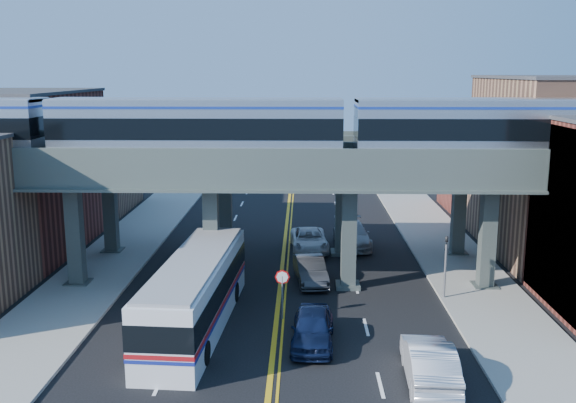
# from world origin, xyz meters

# --- Properties ---
(ground) EXTENTS (120.00, 120.00, 0.00)m
(ground) POSITION_xyz_m (0.00, 0.00, 0.00)
(ground) COLOR black
(ground) RESTS_ON ground
(sidewalk_west) EXTENTS (5.00, 70.00, 0.16)m
(sidewalk_west) POSITION_xyz_m (-11.50, 10.00, 0.08)
(sidewalk_west) COLOR gray
(sidewalk_west) RESTS_ON ground
(sidewalk_east) EXTENTS (5.00, 70.00, 0.16)m
(sidewalk_east) POSITION_xyz_m (11.50, 10.00, 0.08)
(sidewalk_east) COLOR gray
(sidewalk_east) RESTS_ON ground
(building_west_b) EXTENTS (8.00, 14.00, 11.00)m
(building_west_b) POSITION_xyz_m (-18.50, 16.00, 5.50)
(building_west_b) COLOR brown
(building_west_b) RESTS_ON ground
(building_west_c) EXTENTS (8.00, 10.00, 8.00)m
(building_west_c) POSITION_xyz_m (-18.50, 29.00, 4.00)
(building_west_c) COLOR brown
(building_west_c) RESTS_ON ground
(building_east_b) EXTENTS (8.00, 14.00, 12.00)m
(building_east_b) POSITION_xyz_m (18.50, 16.00, 6.00)
(building_east_b) COLOR brown
(building_east_b) RESTS_ON ground
(building_east_c) EXTENTS (8.00, 10.00, 9.00)m
(building_east_c) POSITION_xyz_m (18.50, 29.00, 4.50)
(building_east_c) COLOR brown
(building_east_c) RESTS_ON ground
(mural_panel) EXTENTS (0.10, 9.50, 9.50)m
(mural_panel) POSITION_xyz_m (14.55, 4.00, 4.75)
(mural_panel) COLOR teal
(mural_panel) RESTS_ON ground
(elevated_viaduct_near) EXTENTS (52.00, 3.60, 7.40)m
(elevated_viaduct_near) POSITION_xyz_m (0.00, 8.00, 6.47)
(elevated_viaduct_near) COLOR #39423F
(elevated_viaduct_near) RESTS_ON ground
(elevated_viaduct_far) EXTENTS (52.00, 3.60, 7.40)m
(elevated_viaduct_far) POSITION_xyz_m (0.00, 15.00, 6.47)
(elevated_viaduct_far) COLOR #39423F
(elevated_viaduct_far) RESTS_ON ground
(transit_train) EXTENTS (50.23, 3.15, 3.68)m
(transit_train) POSITION_xyz_m (-4.62, 8.00, 9.39)
(transit_train) COLOR black
(transit_train) RESTS_ON elevated_viaduct_near
(stop_sign) EXTENTS (0.76, 0.09, 2.63)m
(stop_sign) POSITION_xyz_m (0.30, 3.00, 1.76)
(stop_sign) COLOR slate
(stop_sign) RESTS_ON ground
(traffic_signal) EXTENTS (0.15, 0.18, 4.10)m
(traffic_signal) POSITION_xyz_m (9.20, 6.00, 2.30)
(traffic_signal) COLOR slate
(traffic_signal) RESTS_ON ground
(transit_bus) EXTENTS (3.69, 13.22, 3.36)m
(transit_bus) POSITION_xyz_m (-3.94, 1.91, 1.73)
(transit_bus) COLOR white
(transit_bus) RESTS_ON ground
(car_lane_a) EXTENTS (2.18, 4.90, 1.64)m
(car_lane_a) POSITION_xyz_m (1.80, -0.10, 0.82)
(car_lane_a) COLOR #0F1939
(car_lane_a) RESTS_ON ground
(car_lane_b) EXTENTS (2.23, 4.90, 1.56)m
(car_lane_b) POSITION_xyz_m (1.80, 8.78, 0.78)
(car_lane_b) COLOR #2A2A2C
(car_lane_b) RESTS_ON ground
(car_lane_c) EXTENTS (2.84, 5.52, 1.49)m
(car_lane_c) POSITION_xyz_m (1.80, 15.97, 0.75)
(car_lane_c) COLOR silver
(car_lane_c) RESTS_ON ground
(car_lane_d) EXTENTS (2.72, 6.00, 1.70)m
(car_lane_d) POSITION_xyz_m (4.91, 17.19, 0.85)
(car_lane_d) COLOR #99999D
(car_lane_d) RESTS_ON ground
(car_parked_curb) EXTENTS (2.11, 5.44, 1.77)m
(car_parked_curb) POSITION_xyz_m (6.50, -3.71, 0.88)
(car_parked_curb) COLOR silver
(car_parked_curb) RESTS_ON ground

